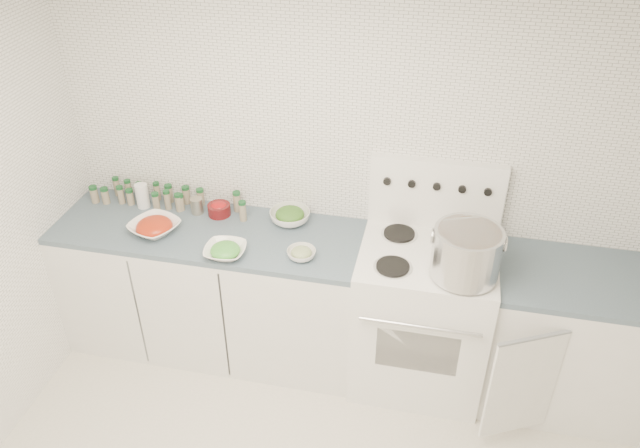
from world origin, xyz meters
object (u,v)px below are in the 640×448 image
Objects in this scene: stock_pot at (467,251)px; bowl_snowpea at (225,251)px; stove at (422,312)px; bowl_tomato at (154,227)px.

stock_pot reaches higher than bowl_snowpea.
stove is 0.65m from stock_pot.
stove is 3.81× the size of bowl_tomato.
bowl_snowpea is at bearing -177.72° from stock_pot.
stock_pot reaches higher than bowl_tomato.
bowl_tomato is 0.50m from bowl_snowpea.
bowl_tomato is (-1.60, -0.09, 0.44)m from stove.
stove is at bearing 3.09° from bowl_tomato.
stove is at bearing 10.99° from bowl_snowpea.
stock_pot is at bearing -2.50° from bowl_tomato.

